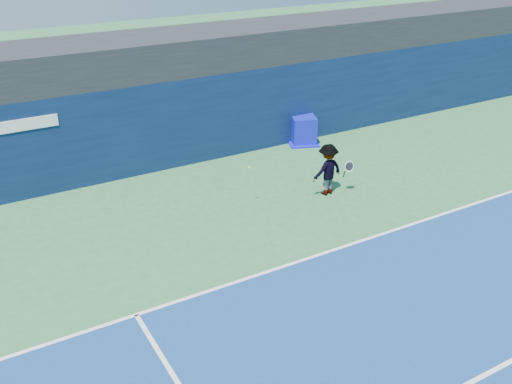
% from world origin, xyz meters
% --- Properties ---
extents(ground, '(80.00, 80.00, 0.00)m').
position_xyz_m(ground, '(0.00, 0.00, 0.00)').
color(ground, '#306A3A').
rests_on(ground, ground).
extents(baseline, '(24.00, 0.10, 0.01)m').
position_xyz_m(baseline, '(0.00, 3.00, 0.01)').
color(baseline, white).
rests_on(baseline, ground).
extents(service_line, '(24.00, 0.10, 0.01)m').
position_xyz_m(service_line, '(0.00, -2.00, 0.01)').
color(service_line, white).
rests_on(service_line, ground).
extents(stadium_band, '(36.00, 3.00, 1.20)m').
position_xyz_m(stadium_band, '(0.00, 11.50, 3.60)').
color(stadium_band, black).
rests_on(stadium_band, back_wall_assembly).
extents(back_wall_assembly, '(36.00, 1.03, 3.00)m').
position_xyz_m(back_wall_assembly, '(-0.00, 10.50, 1.50)').
color(back_wall_assembly, '#0A1A3B').
rests_on(back_wall_assembly, ground).
extents(equipment_cart, '(1.41, 1.41, 1.05)m').
position_xyz_m(equipment_cart, '(3.95, 9.77, 0.48)').
color(equipment_cart, '#0C0EB0').
rests_on(equipment_cart, ground).
extents(tennis_player, '(1.29, 0.73, 1.62)m').
position_xyz_m(tennis_player, '(2.13, 5.80, 0.81)').
color(tennis_player, white).
rests_on(tennis_player, ground).
extents(tennis_ball, '(0.06, 0.06, 0.06)m').
position_xyz_m(tennis_ball, '(-0.36, 6.24, 1.26)').
color(tennis_ball, '#EAFB1B').
rests_on(tennis_ball, ground).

